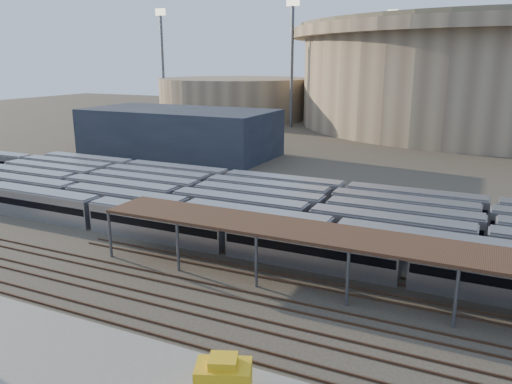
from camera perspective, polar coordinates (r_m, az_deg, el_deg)
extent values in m
plane|color=#383026|center=(50.42, -10.19, -9.24)|extent=(420.00, 420.00, 0.00)
cube|color=#BDBCC2|center=(54.73, -3.17, -5.02)|extent=(112.00, 2.90, 3.60)
cube|color=#BDBCC2|center=(62.15, -7.98, -2.70)|extent=(112.00, 2.90, 3.60)
cube|color=#BDBCC2|center=(67.78, -9.08, -1.26)|extent=(112.00, 2.90, 3.60)
cube|color=#BDBCC2|center=(63.21, 7.94, -2.40)|extent=(112.00, 2.90, 3.60)
cube|color=#BDBCC2|center=(74.56, -5.42, 0.34)|extent=(112.00, 2.90, 3.60)
cube|color=#BDBCC2|center=(70.92, 10.14, -0.58)|extent=(112.00, 2.90, 3.60)
cylinder|color=#505054|center=(55.19, -16.36, -4.68)|extent=(0.30, 0.30, 5.00)
cylinder|color=#505054|center=(59.09, -12.91, -3.16)|extent=(0.30, 0.30, 5.00)
cylinder|color=#505054|center=(50.15, -8.93, -6.23)|extent=(0.30, 0.30, 5.00)
cylinder|color=#505054|center=(54.40, -5.75, -4.42)|extent=(0.30, 0.30, 5.00)
cylinder|color=#505054|center=(46.15, 0.02, -7.94)|extent=(0.30, 0.30, 5.00)
cylinder|color=#505054|center=(50.75, 2.63, -5.80)|extent=(0.30, 0.30, 5.00)
cylinder|color=#505054|center=(43.50, 10.43, -9.67)|extent=(0.30, 0.30, 5.00)
cylinder|color=#505054|center=(48.35, 12.12, -7.20)|extent=(0.30, 0.30, 5.00)
cylinder|color=#505054|center=(42.45, 21.88, -11.20)|extent=(0.30, 0.30, 5.00)
cylinder|color=#505054|center=(47.40, 22.34, -8.49)|extent=(0.30, 0.30, 5.00)
cube|color=#381D16|center=(44.23, 16.91, -5.96)|extent=(60.00, 6.00, 0.30)
cube|color=#4C3323|center=(49.11, -11.39, -9.86)|extent=(170.00, 0.12, 0.18)
cube|color=#4C3323|center=(50.20, -10.37, -9.24)|extent=(170.00, 0.12, 0.18)
cube|color=#4C3323|center=(46.31, -14.38, -11.63)|extent=(170.00, 0.12, 0.18)
cube|color=#4C3323|center=(47.34, -13.21, -10.95)|extent=(170.00, 0.12, 0.18)
cube|color=#4C3323|center=(43.69, -17.78, -13.58)|extent=(170.00, 0.12, 0.18)
cube|color=#4C3323|center=(44.65, -16.45, -12.83)|extent=(170.00, 0.12, 0.18)
cylinder|color=gray|center=(177.33, 25.03, 11.42)|extent=(116.00, 116.00, 28.00)
cylinder|color=gray|center=(177.45, 25.59, 16.39)|extent=(124.00, 124.00, 3.00)
cylinder|color=brown|center=(177.58, 25.68, 17.11)|extent=(120.00, 120.00, 1.50)
cylinder|color=gray|center=(189.08, -2.35, 10.76)|extent=(56.00, 56.00, 14.00)
cube|color=#1E232D|center=(112.32, -8.76, 6.79)|extent=(42.00, 20.00, 10.00)
cylinder|color=#505054|center=(157.97, 4.11, 13.93)|extent=(1.00, 1.00, 36.00)
cube|color=#FFF2CC|center=(158.85, 4.25, 20.87)|extent=(4.00, 0.60, 2.40)
cylinder|color=#505054|center=(193.20, -10.59, 13.88)|extent=(1.00, 1.00, 36.00)
cube|color=#FFF2CC|center=(193.92, -10.88, 19.55)|extent=(4.00, 0.60, 2.40)
cylinder|color=#505054|center=(200.71, 14.98, 13.66)|extent=(1.00, 1.00, 36.00)
cube|color=#FFF2CC|center=(201.40, 15.36, 19.12)|extent=(4.00, 0.60, 2.40)
cube|color=gold|center=(32.91, -3.73, -20.66)|extent=(3.97, 3.25, 2.14)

